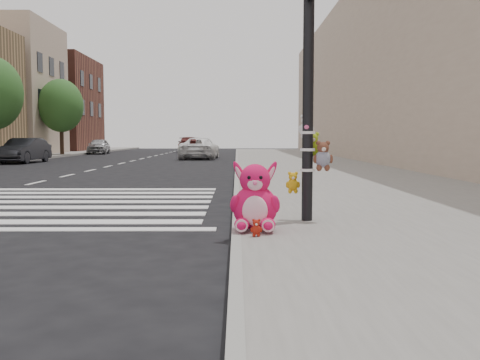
{
  "coord_description": "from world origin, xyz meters",
  "views": [
    {
      "loc": [
        1.56,
        -6.07,
        1.37
      ],
      "look_at": [
        1.6,
        1.7,
        0.75
      ],
      "focal_mm": 40.0,
      "sensor_mm": 36.0,
      "label": 1
    }
  ],
  "objects_px": {
    "signal_pole": "(310,108)",
    "red_teddy": "(256,228)",
    "car_dark_far": "(24,150)",
    "car_white_near": "(200,148)",
    "pink_bunny": "(255,201)"
  },
  "relations": [
    {
      "from": "red_teddy",
      "to": "car_white_near",
      "type": "distance_m",
      "value": 27.48
    },
    {
      "from": "signal_pole",
      "to": "car_white_near",
      "type": "xyz_separation_m",
      "value": [
        -3.43,
        26.04,
        -1.14
      ]
    },
    {
      "from": "pink_bunny",
      "to": "car_white_near",
      "type": "height_order",
      "value": "car_white_near"
    },
    {
      "from": "pink_bunny",
      "to": "signal_pole",
      "type": "bearing_deg",
      "value": 47.53
    },
    {
      "from": "car_dark_far",
      "to": "signal_pole",
      "type": "bearing_deg",
      "value": -56.44
    },
    {
      "from": "signal_pole",
      "to": "car_white_near",
      "type": "bearing_deg",
      "value": 97.51
    },
    {
      "from": "signal_pole",
      "to": "car_dark_far",
      "type": "xyz_separation_m",
      "value": [
        -12.43,
        20.71,
        -1.14
      ]
    },
    {
      "from": "signal_pole",
      "to": "red_teddy",
      "type": "relative_size",
      "value": 18.1
    },
    {
      "from": "signal_pole",
      "to": "car_white_near",
      "type": "distance_m",
      "value": 26.29
    },
    {
      "from": "pink_bunny",
      "to": "car_dark_far",
      "type": "xyz_separation_m",
      "value": [
        -11.6,
        21.55,
        0.15
      ]
    },
    {
      "from": "pink_bunny",
      "to": "red_teddy",
      "type": "height_order",
      "value": "pink_bunny"
    },
    {
      "from": "car_dark_far",
      "to": "car_white_near",
      "type": "bearing_deg",
      "value": 33.24
    },
    {
      "from": "signal_pole",
      "to": "pink_bunny",
      "type": "relative_size",
      "value": 4.27
    },
    {
      "from": "signal_pole",
      "to": "car_dark_far",
      "type": "bearing_deg",
      "value": 120.97
    },
    {
      "from": "red_teddy",
      "to": "car_white_near",
      "type": "bearing_deg",
      "value": 95.85
    }
  ]
}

